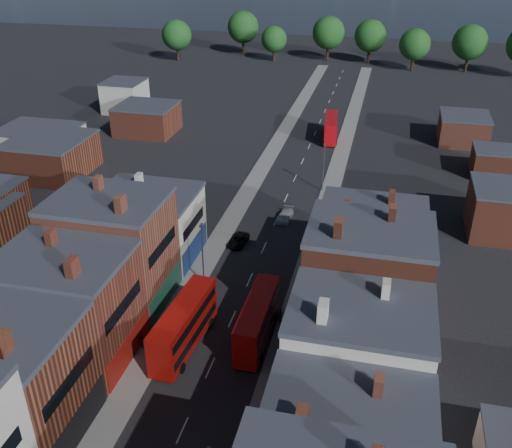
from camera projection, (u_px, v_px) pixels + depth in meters
The scene contains 11 objects.
pavement_west at pixel (237, 210), 86.63m from camera, with size 3.00×200.00×0.12m, color gray.
pavement_east at pixel (322, 219), 83.96m from camera, with size 3.00×200.00×0.12m, color gray.
lamp_post_2 at pixel (202, 250), 67.02m from camera, with size 0.25×0.70×8.12m.
lamp_post_3 at pixel (324, 164), 90.61m from camera, with size 0.25×0.70×8.12m.
bus_0 at pixel (184, 325), 57.82m from camera, with size 3.56×11.74×5.00m.
bus_1 at pixel (257, 320), 58.92m from camera, with size 2.79×10.78×4.65m.
bus_2 at pixel (331, 127), 113.50m from camera, with size 3.44×10.75×4.56m.
car_2 at pixel (239, 240), 77.33m from camera, with size 1.99×4.31×1.20m, color black.
car_3 at pixel (285, 215), 83.69m from camera, with size 1.83×4.50×1.31m, color silver.
ped_1 at pixel (142, 341), 58.41m from camera, with size 0.75×0.41×1.55m, color #421D1A.
ped_3 at pixel (280, 315), 61.94m from camera, with size 1.15×0.52×1.96m, color #5A534D.
Camera 1 is at (14.37, -24.59, 39.03)m, focal length 40.00 mm.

